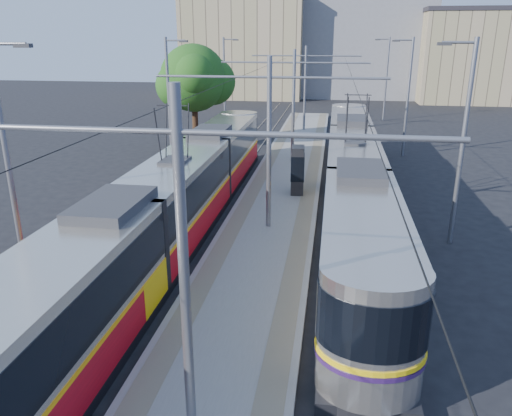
# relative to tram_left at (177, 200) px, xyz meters

# --- Properties ---
(ground) EXTENTS (160.00, 160.00, 0.00)m
(ground) POSITION_rel_tram_left_xyz_m (3.60, -6.71, -1.71)
(ground) COLOR black
(ground) RESTS_ON ground
(platform) EXTENTS (4.00, 50.00, 0.30)m
(platform) POSITION_rel_tram_left_xyz_m (3.60, 10.29, -1.56)
(platform) COLOR gray
(platform) RESTS_ON ground
(tactile_strip_left) EXTENTS (0.70, 50.00, 0.01)m
(tactile_strip_left) POSITION_rel_tram_left_xyz_m (2.15, 10.29, -1.40)
(tactile_strip_left) COLOR gray
(tactile_strip_left) RESTS_ON platform
(tactile_strip_right) EXTENTS (0.70, 50.00, 0.01)m
(tactile_strip_right) POSITION_rel_tram_left_xyz_m (5.05, 10.29, -1.40)
(tactile_strip_right) COLOR gray
(tactile_strip_right) RESTS_ON platform
(rails) EXTENTS (8.71, 70.00, 0.03)m
(rails) POSITION_rel_tram_left_xyz_m (3.60, 10.29, -1.69)
(rails) COLOR gray
(rails) RESTS_ON ground
(track_arrow) EXTENTS (1.20, 5.00, 0.01)m
(track_arrow) POSITION_rel_tram_left_xyz_m (-0.00, -9.71, -1.70)
(track_arrow) COLOR silver
(track_arrow) RESTS_ON ground
(tram_left) EXTENTS (2.43, 29.30, 5.50)m
(tram_left) POSITION_rel_tram_left_xyz_m (0.00, 0.00, 0.00)
(tram_left) COLOR black
(tram_left) RESTS_ON ground
(tram_right) EXTENTS (2.43, 29.34, 5.50)m
(tram_right) POSITION_rel_tram_left_xyz_m (7.20, 4.87, 0.15)
(tram_right) COLOR black
(tram_right) RESTS_ON ground
(catenary) EXTENTS (9.20, 70.00, 7.00)m
(catenary) POSITION_rel_tram_left_xyz_m (3.60, 7.44, 2.82)
(catenary) COLOR slate
(catenary) RESTS_ON platform
(street_lamps) EXTENTS (15.18, 38.22, 8.00)m
(street_lamps) POSITION_rel_tram_left_xyz_m (3.60, 14.29, 2.47)
(street_lamps) COLOR slate
(street_lamps) RESTS_ON ground
(shelter) EXTENTS (0.75, 1.15, 2.46)m
(shelter) POSITION_rel_tram_left_xyz_m (4.46, 6.23, -0.12)
(shelter) COLOR black
(shelter) RESTS_ON platform
(tree) EXTENTS (5.22, 4.83, 7.58)m
(tree) POSITION_rel_tram_left_xyz_m (-3.54, 17.03, 3.42)
(tree) COLOR #382314
(tree) RESTS_ON ground
(building_left) EXTENTS (16.32, 12.24, 13.52)m
(building_left) POSITION_rel_tram_left_xyz_m (-6.40, 53.29, 5.06)
(building_left) COLOR tan
(building_left) RESTS_ON ground
(building_centre) EXTENTS (18.36, 14.28, 15.89)m
(building_centre) POSITION_rel_tram_left_xyz_m (9.60, 57.29, 6.24)
(building_centre) COLOR gray
(building_centre) RESTS_ON ground
(building_right) EXTENTS (14.28, 10.20, 11.43)m
(building_right) POSITION_rel_tram_left_xyz_m (23.60, 51.29, 4.02)
(building_right) COLOR tan
(building_right) RESTS_ON ground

